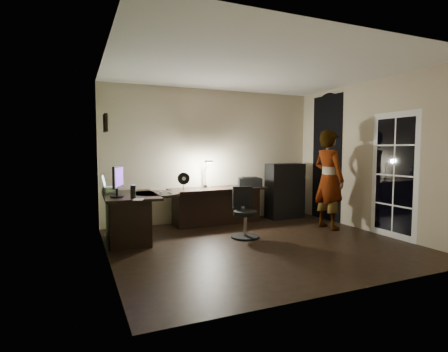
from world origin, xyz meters
name	(u,v)px	position (x,y,z in m)	size (l,w,h in m)	color
floor	(259,244)	(0.00, 0.00, -0.01)	(4.50, 4.00, 0.01)	black
ceiling	(260,68)	(0.00, 0.00, 2.71)	(4.50, 4.00, 0.01)	silver
wall_back	(213,156)	(0.00, 2.00, 1.35)	(4.50, 0.01, 2.70)	#BCAC8C
wall_front	(356,162)	(0.00, -2.00, 1.35)	(4.50, 0.01, 2.70)	#BCAC8C
wall_left	(106,160)	(-2.25, 0.00, 1.35)	(0.01, 4.00, 2.70)	#BCAC8C
wall_right	(370,157)	(2.25, 0.00, 1.35)	(0.01, 4.00, 2.70)	#BCAC8C
green_wall_overlay	(108,160)	(-2.24, 0.00, 1.35)	(0.00, 4.00, 2.70)	#3F5724
arched_doorway	(327,158)	(2.24, 1.15, 1.30)	(0.01, 0.90, 2.60)	black
french_door	(394,175)	(2.24, -0.55, 1.05)	(0.02, 0.92, 2.10)	white
framed_picture	(105,123)	(-2.22, 0.45, 1.85)	(0.04, 0.30, 0.25)	black
desk_left	(131,218)	(-1.83, 0.96, 0.38)	(0.81, 1.32, 0.76)	black
desk_right	(218,206)	(-0.03, 1.63, 0.36)	(1.92, 0.67, 0.72)	black
cabinet	(285,191)	(1.52, 1.61, 0.59)	(0.78, 0.39, 1.17)	black
laptop_stand	(110,190)	(-2.11, 1.20, 0.82)	(0.22, 0.19, 0.09)	silver
laptop	(113,181)	(-2.07, 1.20, 0.96)	(0.31, 0.29, 0.21)	silver
monitor	(117,186)	(-2.06, 0.68, 0.94)	(0.10, 0.51, 0.34)	black
mouse	(161,192)	(-1.36, 0.85, 0.78)	(0.05, 0.08, 0.03)	silver
phone	(133,195)	(-1.81, 0.73, 0.77)	(0.07, 0.13, 0.01)	black
pen	(170,193)	(-1.23, 0.77, 0.77)	(0.01, 0.15, 0.01)	black
speaker	(133,192)	(-1.87, 0.40, 0.87)	(0.08, 0.08, 0.20)	black
notepad	(138,200)	(-1.82, 0.22, 0.77)	(0.14, 0.19, 0.01)	silver
desk_fan	(183,182)	(-0.79, 1.47, 0.88)	(0.23, 0.12, 0.35)	black
headphones	(247,184)	(0.68, 1.78, 0.75)	(0.17, 0.07, 0.08)	navy
printer	(250,182)	(0.67, 1.60, 0.81)	(0.47, 0.36, 0.21)	black
desk_lamp	(205,173)	(-0.23, 1.83, 1.00)	(0.14, 0.26, 0.58)	black
office_chair	(245,213)	(-0.03, 0.43, 0.42)	(0.47, 0.47, 0.84)	black
person	(329,180)	(1.71, 0.44, 0.92)	(0.66, 0.44, 1.84)	#D8A88C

